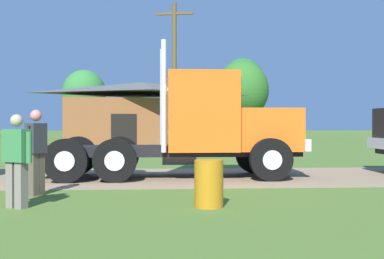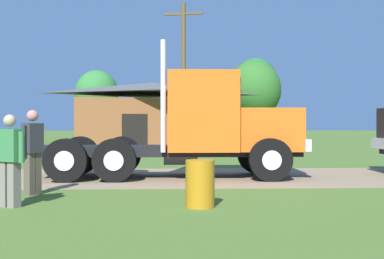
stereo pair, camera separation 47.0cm
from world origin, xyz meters
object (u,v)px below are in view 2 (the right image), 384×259
object	(u,v)px
truck_foreground_white	(204,128)
visitor_walking_mid	(33,149)
utility_pole_far	(184,72)
steel_barrel	(200,184)
shed_building	(154,114)
visitor_standing_near	(10,156)

from	to	relation	value
truck_foreground_white	visitor_walking_mid	distance (m)	5.22
truck_foreground_white	utility_pole_far	bearing A→B (deg)	90.76
steel_barrel	shed_building	distance (m)	32.36
visitor_standing_near	utility_pole_far	xyz separation A→B (m)	(3.63, 21.06, 3.59)
shed_building	visitor_walking_mid	bearing A→B (deg)	-92.95
shed_building	visitor_standing_near	bearing A→B (deg)	-92.75
truck_foreground_white	visitor_walking_mid	size ratio (longest dim) A/B	4.11
visitor_walking_mid	shed_building	size ratio (longest dim) A/B	0.13
visitor_walking_mid	visitor_standing_near	bearing A→B (deg)	-89.13
steel_barrel	shed_building	bearing A→B (deg)	93.37
visitor_walking_mid	utility_pole_far	bearing A→B (deg)	79.32
visitor_standing_near	utility_pole_far	distance (m)	21.67
visitor_standing_near	steel_barrel	size ratio (longest dim) A/B	1.96
visitor_walking_mid	utility_pole_far	distance (m)	20.05
visitor_standing_near	utility_pole_far	world-z (taller)	utility_pole_far
truck_foreground_white	visitor_standing_near	size ratio (longest dim) A/B	4.42
truck_foreground_white	utility_pole_far	xyz separation A→B (m)	(-0.21, 15.92, 3.12)
shed_building	steel_barrel	bearing A→B (deg)	-86.63
steel_barrel	shed_building	size ratio (longest dim) A/B	0.06
visitor_standing_near	truck_foreground_white	bearing A→B (deg)	53.22
truck_foreground_white	visitor_standing_near	world-z (taller)	truck_foreground_white
visitor_standing_near	steel_barrel	distance (m)	3.48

